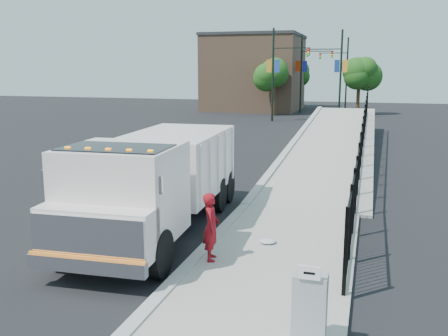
# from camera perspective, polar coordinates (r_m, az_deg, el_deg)

# --- Properties ---
(ground) EXTENTS (120.00, 120.00, 0.00)m
(ground) POSITION_cam_1_polar(r_m,az_deg,el_deg) (13.13, -1.87, -9.25)
(ground) COLOR black
(ground) RESTS_ON ground
(sidewalk) EXTENTS (3.55, 12.00, 0.12)m
(sidewalk) POSITION_cam_1_polar(r_m,az_deg,el_deg) (10.86, 4.64, -13.51)
(sidewalk) COLOR #9E998E
(sidewalk) RESTS_ON ground
(curb) EXTENTS (0.30, 12.00, 0.16)m
(curb) POSITION_cam_1_polar(r_m,az_deg,el_deg) (11.36, -5.12, -12.24)
(curb) COLOR #ADAAA3
(curb) RESTS_ON ground
(ramp) EXTENTS (3.95, 24.06, 3.19)m
(ramp) POSITION_cam_1_polar(r_m,az_deg,el_deg) (28.10, 12.66, 1.61)
(ramp) COLOR #9E998E
(ramp) RESTS_ON ground
(iron_fence) EXTENTS (0.10, 28.00, 1.80)m
(iron_fence) POSITION_cam_1_polar(r_m,az_deg,el_deg) (23.95, 15.47, 2.00)
(iron_fence) COLOR black
(iron_fence) RESTS_ON ground
(truck) EXTENTS (3.15, 8.53, 2.88)m
(truck) POSITION_cam_1_polar(r_m,az_deg,el_deg) (14.07, -7.83, -1.07)
(truck) COLOR black
(truck) RESTS_ON ground
(worker) EXTENTS (0.54, 0.68, 1.64)m
(worker) POSITION_cam_1_polar(r_m,az_deg,el_deg) (11.87, -1.48, -6.72)
(worker) COLOR maroon
(worker) RESTS_ON sidewalk
(utility_cabinet) EXTENTS (0.55, 0.40, 1.25)m
(utility_cabinet) POSITION_cam_1_polar(r_m,az_deg,el_deg) (8.57, 9.75, -15.68)
(utility_cabinet) COLOR gray
(utility_cabinet) RESTS_ON sidewalk
(arrow_sign) EXTENTS (0.35, 0.04, 0.22)m
(arrow_sign) POSITION_cam_1_polar(r_m,az_deg,el_deg) (8.07, 9.74, -11.72)
(arrow_sign) COLOR white
(arrow_sign) RESTS_ON utility_cabinet
(debris) EXTENTS (0.45, 0.45, 0.11)m
(debris) POSITION_cam_1_polar(r_m,az_deg,el_deg) (13.25, 4.99, -8.28)
(debris) COLOR silver
(debris) RESTS_ON sidewalk
(light_pole_0) EXTENTS (3.77, 0.22, 8.00)m
(light_pole_0) POSITION_cam_1_polar(r_m,az_deg,el_deg) (44.34, 6.01, 10.96)
(light_pole_0) COLOR black
(light_pole_0) RESTS_ON ground
(light_pole_1) EXTENTS (3.78, 0.22, 8.00)m
(light_pole_1) POSITION_cam_1_polar(r_m,az_deg,el_deg) (46.95, 12.82, 10.76)
(light_pole_1) COLOR black
(light_pole_1) RESTS_ON ground
(light_pole_2) EXTENTS (3.78, 0.22, 8.00)m
(light_pole_2) POSITION_cam_1_polar(r_m,az_deg,el_deg) (52.82, 9.16, 10.93)
(light_pole_2) COLOR black
(light_pole_2) RESTS_ON ground
(light_pole_3) EXTENTS (3.78, 0.22, 8.00)m
(light_pole_3) POSITION_cam_1_polar(r_m,az_deg,el_deg) (59.11, 13.56, 10.79)
(light_pole_3) COLOR black
(light_pole_3) RESTS_ON ground
(tree_0) EXTENTS (2.94, 2.94, 5.47)m
(tree_0) POSITION_cam_1_polar(r_m,az_deg,el_deg) (49.58, 5.74, 10.53)
(tree_0) COLOR #382314
(tree_0) RESTS_ON ground
(tree_1) EXTENTS (2.69, 2.69, 5.35)m
(tree_1) POSITION_cam_1_polar(r_m,az_deg,el_deg) (52.20, 15.20, 10.22)
(tree_1) COLOR #382314
(tree_1) RESTS_ON ground
(tree_2) EXTENTS (2.85, 2.85, 5.43)m
(tree_2) POSITION_cam_1_polar(r_m,az_deg,el_deg) (61.96, 8.40, 10.61)
(tree_2) COLOR #382314
(tree_2) RESTS_ON ground
(building) EXTENTS (10.00, 10.00, 8.00)m
(building) POSITION_cam_1_polar(r_m,az_deg,el_deg) (57.14, 3.51, 10.70)
(building) COLOR #8C664C
(building) RESTS_ON ground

